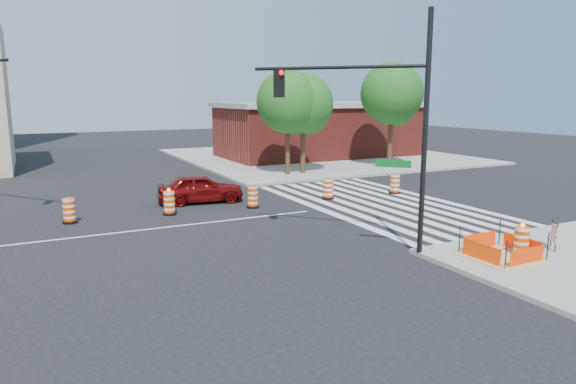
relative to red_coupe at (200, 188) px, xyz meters
The scene contains 18 objects.
ground 5.31m from the red_coupe, 129.34° to the right, with size 120.00×120.00×0.00m, color black.
sidewalk_ne 20.23m from the red_coupe, 43.53° to the left, with size 22.00×22.00×0.15m, color gray.
crosswalk_east 8.66m from the red_coupe, 28.15° to the right, with size 6.75×13.50×0.01m.
lane_centerline 5.31m from the red_coupe, 129.34° to the right, with size 14.00×0.12×0.01m, color silver.
excavation_pit 14.25m from the red_coupe, 66.58° to the right, with size 2.20×2.20×0.90m.
brick_storefront 20.29m from the red_coupe, 43.53° to the left, with size 16.50×8.50×4.60m.
red_coupe is the anchor object (origin of this frame).
signal_pole_se 11.39m from the red_coupe, 75.74° to the right, with size 4.05×4.21×7.56m.
pit_drum 14.68m from the red_coupe, 64.83° to the right, with size 0.55×0.55×1.08m.
barricade 15.38m from the red_coupe, 59.21° to the right, with size 0.58×0.61×0.94m.
tree_north_c 10.11m from the red_coupe, 36.15° to the left, with size 3.97×3.97×6.74m.
tree_north_d 11.03m from the red_coupe, 32.78° to the left, with size 3.88×3.87×6.58m.
tree_north_e 17.45m from the red_coupe, 19.91° to the left, with size 4.42×4.42×7.51m.
median_drum_2 6.23m from the red_coupe, 165.12° to the right, with size 0.60×0.60×1.02m.
median_drum_3 2.80m from the red_coupe, 136.00° to the right, with size 0.60×0.60×1.18m.
median_drum_4 2.90m from the red_coupe, 51.47° to the right, with size 0.60×0.60×1.02m.
median_drum_5 6.35m from the red_coupe, 19.10° to the right, with size 0.60×0.60×1.02m.
median_drum_6 10.22m from the red_coupe, 13.64° to the right, with size 0.60×0.60×1.02m.
Camera 1 is at (-3.89, -19.72, 5.10)m, focal length 32.00 mm.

